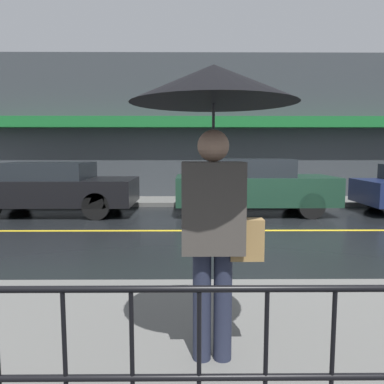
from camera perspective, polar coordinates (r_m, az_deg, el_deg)
name	(u,v)px	position (r m, az deg, el deg)	size (l,w,h in m)	color
ground_plane	(273,231)	(8.08, 12.22, -5.76)	(80.00, 80.00, 0.00)	black
sidewalk_far	(244,201)	(12.09, 7.93, -1.39)	(28.00, 1.63, 0.12)	#60605E
lane_marking	(273,230)	(8.08, 12.22, -5.73)	(25.20, 0.12, 0.01)	gold
building_storefront	(241,127)	(12.93, 7.48, 9.73)	(28.00, 0.85, 4.88)	#383D42
pedestrian	(214,123)	(2.66, 3.38, 10.52)	(1.17, 1.17, 2.14)	#23283D
car_black	(52,187)	(10.53, -20.53, 0.71)	(4.27, 1.94, 1.36)	black
car_dark_green	(253,185)	(10.04, 9.28, 0.99)	(4.12, 1.76, 1.46)	#193828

